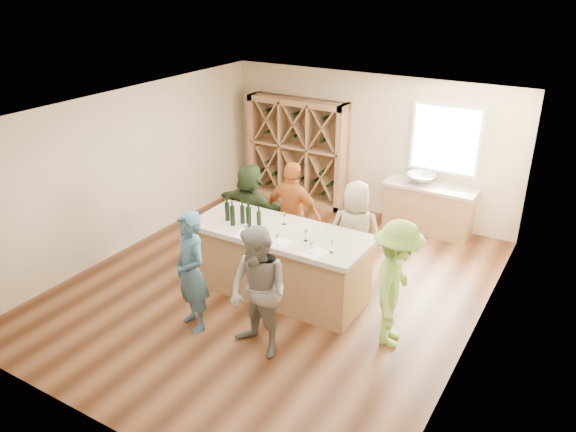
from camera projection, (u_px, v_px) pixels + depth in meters
The scene contains 35 objects.
floor at pixel (276, 288), 8.94m from camera, with size 6.00×7.00×0.10m, color #57321B.
ceiling at pixel (274, 107), 7.76m from camera, with size 6.00×7.00×0.10m, color white.
wall_back at pixel (370, 144), 11.13m from camera, with size 6.00×0.10×2.80m, color beige.
wall_front at pixel (86, 323), 5.56m from camera, with size 6.00×0.10×2.80m, color beige.
wall_left at pixel (127, 169), 9.77m from camera, with size 0.10×7.00×2.80m, color beige.
wall_right at pixel (485, 253), 6.92m from camera, with size 0.10×7.00×2.80m, color beige.
window_frame at pixel (446, 139), 10.23m from camera, with size 1.30×0.06×1.30m, color white.
window_pane at pixel (445, 140), 10.20m from camera, with size 1.18×0.01×1.18m, color white.
wine_rack at pixel (297, 151), 11.74m from camera, with size 2.20×0.45×2.20m, color #966F47.
back_counter_base at pixel (428, 210), 10.60m from camera, with size 1.60×0.58×0.86m, color #966F47.
back_counter_top at pixel (431, 187), 10.41m from camera, with size 1.70×0.62×0.06m, color #B3A793.
sink at pixel (421, 179), 10.45m from camera, with size 0.54×0.54×0.19m, color silver.
faucet at pixel (424, 173), 10.57m from camera, with size 0.02×0.02×0.30m, color silver.
tasting_counter_base at pixel (280, 264), 8.51m from camera, with size 2.60×1.00×1.00m, color #966F47.
tasting_counter_top at pixel (280, 232), 8.29m from camera, with size 2.72×1.12×0.08m, color #B3A793.
wine_bottle_a at pixel (227, 211), 8.53m from camera, with size 0.07×0.07×0.30m, color black.
wine_bottle_b at pixel (233, 216), 8.37m from camera, with size 0.08×0.08×0.30m, color black.
wine_bottle_c at pixel (243, 215), 8.43m from camera, with size 0.07×0.07×0.28m, color black.
wine_bottle_d at pixel (249, 218), 8.27m from camera, with size 0.08×0.08×0.33m, color black.
wine_bottle_e at pixel (259, 220), 8.25m from camera, with size 0.07×0.07×0.28m, color black.
wine_glass_a at pixel (246, 230), 8.03m from camera, with size 0.07×0.07×0.19m, color white.
wine_glass_b at pixel (277, 240), 7.78m from camera, with size 0.07×0.07×0.18m, color white.
wine_glass_c at pixel (311, 248), 7.55m from camera, with size 0.07×0.07×0.17m, color white.
wine_glass_d at pixel (306, 235), 7.91m from camera, with size 0.07×0.07×0.18m, color white.
wine_glass_e at pixel (331, 247), 7.59m from camera, with size 0.06×0.06×0.16m, color white.
tasting_menu_a at pixel (245, 233), 8.17m from camera, with size 0.22×0.30×0.00m, color white.
tasting_menu_b at pixel (282, 243), 7.87m from camera, with size 0.21×0.29×0.00m, color white.
tasting_menu_c at pixel (316, 253), 7.59m from camera, with size 0.24×0.33×0.00m, color white.
person_near_left at pixel (191, 272), 7.57m from camera, with size 0.63×0.46×1.73m, color #335972.
person_near_right at pixel (259, 293), 7.05m from camera, with size 0.86×0.47×1.77m, color slate.
person_server at pixel (396, 284), 7.23m from camera, with size 1.14×0.53×1.77m, color #8CC64C.
person_far_mid at pixel (293, 215), 9.23m from camera, with size 1.05×0.54×1.80m, color #994C19.
person_far_right at pixel (355, 234), 8.69m from camera, with size 0.83×0.54×1.69m, color gray.
person_far_left at pixel (251, 209), 9.70m from camera, with size 1.49×0.54×1.61m, color #263319.
wine_glass_f at pixel (284, 219), 8.42m from camera, with size 0.07×0.07×0.18m, color white.
Camera 1 is at (4.10, -6.51, 4.64)m, focal length 35.00 mm.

